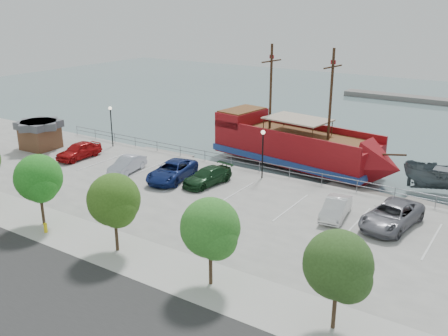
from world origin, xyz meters
The scene contains 22 objects.
ground centered at (0.00, 0.00, -1.00)m, with size 160.00×160.00×0.00m, color slate.
street centered at (0.00, -16.00, 0.01)m, with size 100.00×8.00×0.04m, color #2A2A2A.
sidewalk centered at (0.00, -10.00, 0.01)m, with size 100.00×4.00×0.05m, color #B3B3AD.
seawall_railing centered at (0.00, 7.80, 0.53)m, with size 50.00×0.06×1.00m.
pirate_ship centered at (1.03, 13.48, 1.05)m, with size 19.63×7.78×12.24m.
patrol_boat centered at (13.50, 13.71, 0.29)m, with size 2.51×6.68×2.59m, color #495358.
dock_west centered at (-13.25, 9.20, -0.82)m, with size 6.44×1.84×0.37m, color gray.
dock_mid centered at (8.62, 9.20, -0.78)m, with size 7.74×2.21×0.44m, color slate.
shed centered at (-23.66, 1.86, 1.55)m, with size 3.71×3.71×2.91m.
fire_hydrant centered at (-6.77, -10.80, 0.40)m, with size 0.25×0.25×0.73m.
lamp_post_left centered at (-18.00, 6.50, 2.94)m, with size 0.36×0.36×4.28m.
lamp_post_mid centered at (0.00, 6.50, 2.94)m, with size 0.36×0.36×4.28m.
tree_c centered at (-7.85, -10.07, 3.30)m, with size 3.30×3.20×5.00m.
tree_d centered at (-0.85, -10.07, 3.30)m, with size 3.30×3.20×5.00m.
tree_e centered at (6.15, -10.07, 3.30)m, with size 3.30×3.20×5.00m.
tree_f centered at (13.15, -10.07, 3.30)m, with size 3.30×3.20×5.00m.
parked_car_a centered at (-17.69, 1.70, 0.80)m, with size 1.90×4.72×1.61m, color #A30D0E.
parked_car_b centered at (-10.88, 1.24, 0.71)m, with size 1.49×4.28×1.41m, color silver.
parked_car_c centered at (-6.25, 1.89, 0.79)m, with size 2.63×5.70×1.58m, color navy.
parked_car_d centered at (-3.09, 2.65, 0.70)m, with size 1.96×4.82×1.40m, color #15381C.
parked_car_f centered at (8.40, 2.11, 0.70)m, with size 1.48×4.26×1.40m, color silver.
parked_car_g centered at (12.12, 2.79, 0.81)m, with size 2.69×5.82×1.62m, color slate.
Camera 1 is at (19.59, -29.43, 14.69)m, focal length 40.00 mm.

